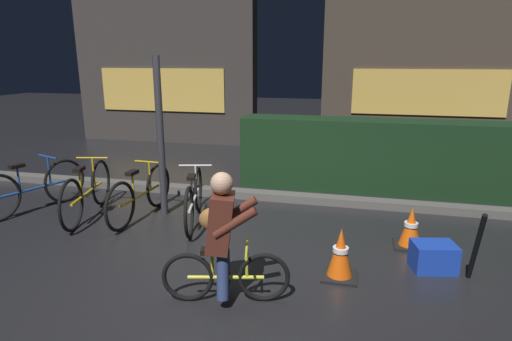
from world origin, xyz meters
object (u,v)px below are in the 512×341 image
Objects in this scene: traffic_cone_near at (340,254)px; blue_crate at (433,257)px; parked_bike_left_mid at (87,192)px; cyclist at (222,237)px; parked_bike_center_right at (194,199)px; parked_bike_center_left at (141,194)px; closed_umbrella at (476,248)px; parked_bike_leftmost at (33,188)px; street_post at (160,138)px; traffic_cone_far at (411,228)px.

traffic_cone_near is 1.23× the size of blue_crate.
cyclist reaches higher than parked_bike_left_mid.
cyclist is (0.98, -1.77, 0.29)m from parked_bike_center_right.
cyclist is at bearing -135.37° from parked_bike_left_mid.
closed_umbrella is at bearing -99.73° from parked_bike_center_left.
parked_bike_left_mid reaches higher than parked_bike_leftmost.
closed_umbrella reaches higher than parked_bike_leftmost.
parked_bike_left_mid reaches higher than blue_crate.
parked_bike_center_right is 1.88× the size of closed_umbrella.
parked_bike_leftmost is 0.95× the size of parked_bike_left_mid.
parked_bike_center_left reaches higher than blue_crate.
street_post is 1.37× the size of parked_bike_leftmost.
parked_bike_left_mid is 2.02× the size of closed_umbrella.
parked_bike_center_right is at bearing -97.82° from parked_bike_left_mid.
closed_umbrella reaches higher than blue_crate.
street_post is 2.63× the size of closed_umbrella.
parked_bike_leftmost reaches higher than traffic_cone_near.
parked_bike_left_mid is 3.04m from cyclist.
street_post reaches higher than cyclist.
street_post reaches higher than parked_bike_center_left.
cyclist is (1.53, -1.98, -0.49)m from street_post.
traffic_cone_near is 1.05m from blue_crate.
traffic_cone_near is 1.31m from closed_umbrella.
traffic_cone_far is at bearing -144.45° from closed_umbrella.
traffic_cone_near is at bearing -117.60° from parked_bike_left_mid.
parked_bike_left_mid is 4.95m from closed_umbrella.
traffic_cone_near is at bearing -26.80° from street_post.
traffic_cone_near is at bearing -129.58° from traffic_cone_far.
traffic_cone_near is 1.29m from cyclist.
closed_umbrella is at bearing -37.21° from blue_crate.
parked_bike_center_right is 3.45m from closed_umbrella.
blue_crate is at bearing -14.28° from street_post.
parked_bike_center_left is 1.95× the size of closed_umbrella.
cyclist is (2.55, -1.64, 0.26)m from parked_bike_left_mid.
parked_bike_leftmost is 5.84m from closed_umbrella.
closed_umbrella is at bearing -112.05° from parked_bike_left_mid.
traffic_cone_near is at bearing -80.41° from closed_umbrella.
blue_crate is (4.55, -0.56, -0.21)m from parked_bike_left_mid.
parked_bike_left_mid reaches higher than parked_bike_center_right.
cyclist reaches higher than blue_crate.
parked_bike_leftmost reaches higher than blue_crate.
parked_bike_center_left is 2.52m from cyclist.
traffic_cone_far is at bearing 28.48° from cyclist.
parked_bike_leftmost is 3.70× the size of blue_crate.
parked_bike_leftmost is at bearing 174.25° from blue_crate.
parked_bike_leftmost is 1.67m from parked_bike_center_left.
parked_bike_center_left is at bearing 177.79° from traffic_cone_far.
street_post reaches higher than parked_bike_leftmost.
parked_bike_left_mid is at bearing 173.01° from blue_crate.
parked_bike_center_right is 2.30m from traffic_cone_near.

